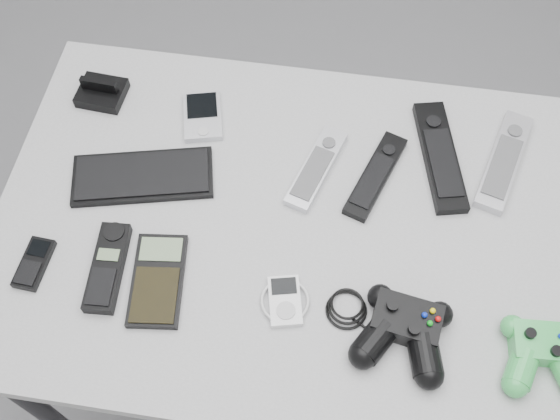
# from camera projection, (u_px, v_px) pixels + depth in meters

# --- Properties ---
(floor) EXTENTS (3.50, 3.50, 0.00)m
(floor) POSITION_uv_depth(u_px,v_px,m) (281.00, 329.00, 1.87)
(floor) COLOR slate
(floor) RESTS_ON ground
(desk) EXTENTS (1.14, 0.73, 0.76)m
(desk) POSITION_uv_depth(u_px,v_px,m) (310.00, 243.00, 1.22)
(desk) COLOR gray
(desk) RESTS_ON floor
(pda_keyboard) EXTENTS (0.28, 0.17, 0.02)m
(pda_keyboard) POSITION_uv_depth(u_px,v_px,m) (143.00, 176.00, 1.21)
(pda_keyboard) COLOR black
(pda_keyboard) RESTS_ON desk
(dock_bracket) EXTENTS (0.09, 0.08, 0.05)m
(dock_bracket) POSITION_uv_depth(u_px,v_px,m) (100.00, 89.00, 1.29)
(dock_bracket) COLOR black
(dock_bracket) RESTS_ON desk
(pda) EXTENTS (0.10, 0.13, 0.02)m
(pda) POSITION_uv_depth(u_px,v_px,m) (203.00, 116.00, 1.28)
(pda) COLOR silver
(pda) RESTS_ON desk
(remote_silver_a) EXTENTS (0.10, 0.19, 0.02)m
(remote_silver_a) POSITION_uv_depth(u_px,v_px,m) (316.00, 168.00, 1.22)
(remote_silver_a) COLOR silver
(remote_silver_a) RESTS_ON desk
(remote_black_a) EXTENTS (0.11, 0.20, 0.02)m
(remote_black_a) POSITION_uv_depth(u_px,v_px,m) (376.00, 175.00, 1.21)
(remote_black_a) COLOR black
(remote_black_a) RESTS_ON desk
(remote_black_b) EXTENTS (0.11, 0.25, 0.02)m
(remote_black_b) POSITION_uv_depth(u_px,v_px,m) (440.00, 156.00, 1.23)
(remote_black_b) COLOR black
(remote_black_b) RESTS_ON desk
(remote_silver_b) EXTENTS (0.11, 0.23, 0.02)m
(remote_silver_b) POSITION_uv_depth(u_px,v_px,m) (504.00, 161.00, 1.22)
(remote_silver_b) COLOR #B0AFB6
(remote_silver_b) RESTS_ON desk
(mobile_phone) EXTENTS (0.05, 0.10, 0.02)m
(mobile_phone) POSITION_uv_depth(u_px,v_px,m) (34.00, 263.00, 1.12)
(mobile_phone) COLOR black
(mobile_phone) RESTS_ON desk
(cordless_handset) EXTENTS (0.06, 0.17, 0.03)m
(cordless_handset) POSITION_uv_depth(u_px,v_px,m) (107.00, 267.00, 1.11)
(cordless_handset) COLOR black
(cordless_handset) RESTS_ON desk
(calculator) EXTENTS (0.10, 0.18, 0.02)m
(calculator) POSITION_uv_depth(u_px,v_px,m) (158.00, 280.00, 1.11)
(calculator) COLOR black
(calculator) RESTS_ON desk
(mp3_player) EXTENTS (0.10, 0.10, 0.02)m
(mp3_player) POSITION_uv_depth(u_px,v_px,m) (285.00, 301.00, 1.09)
(mp3_player) COLOR white
(mp3_player) RESTS_ON desk
(controller_black) EXTENTS (0.28, 0.20, 0.05)m
(controller_black) POSITION_uv_depth(u_px,v_px,m) (405.00, 329.00, 1.04)
(controller_black) COLOR black
(controller_black) RESTS_ON desk
(controller_green) EXTENTS (0.15, 0.15, 0.05)m
(controller_green) POSITION_uv_depth(u_px,v_px,m) (544.00, 352.00, 1.03)
(controller_green) COLOR green
(controller_green) RESTS_ON desk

